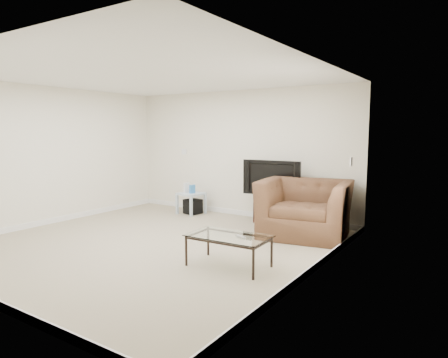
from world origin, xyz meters
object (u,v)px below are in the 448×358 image
Objects in this scene: tv_stand at (274,208)px; recliner at (305,199)px; side_table at (191,203)px; television at (274,177)px; subwoofer at (193,206)px; coffee_table at (229,251)px.

recliner reaches higher than tv_stand.
recliner is (2.62, -0.36, 0.39)m from side_table.
tv_stand is 0.59m from television.
tv_stand is 1.76m from subwoofer.
coffee_table is (2.39, -2.29, -0.02)m from side_table.
recliner is (0.85, -0.59, 0.35)m from tv_stand.
coffee_table is at bearing -78.70° from television.
tv_stand is 0.61× the size of television.
tv_stand is 0.45× the size of recliner.
television is at bearing 6.56° from side_table.
television reaches higher than tv_stand.
tv_stand is at bearing 89.33° from television.
coffee_table reaches higher than subwoofer.
side_table is at bearing 162.41° from recliner.
tv_stand is 1.78m from side_table.
recliner reaches higher than side_table.
side_table is at bearing -174.53° from tv_stand.
tv_stand is at bearing 135.50° from recliner.
television is 2.65m from coffee_table.
subwoofer is at bearing 162.01° from recliner.
side_table is 0.45× the size of coffee_table.
recliner is (0.85, -0.56, -0.24)m from television.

